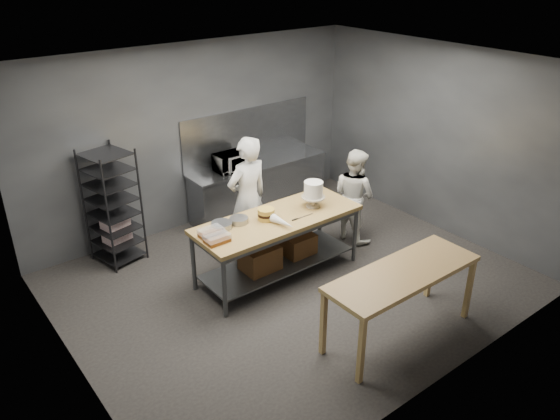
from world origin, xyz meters
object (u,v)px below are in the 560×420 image
at_px(chef_behind, 248,199).
at_px(chef_right, 354,195).
at_px(near_counter, 403,278).
at_px(microwave, 231,162).
at_px(frosted_cake_stand, 313,191).
at_px(work_table, 277,239).
at_px(layer_cake, 266,214).
at_px(speed_rack, 113,207).

relative_size(chef_behind, chef_right, 1.26).
bearing_deg(near_counter, microwave, 87.76).
relative_size(microwave, frosted_cake_stand, 1.42).
bearing_deg(frosted_cake_stand, chef_right, 10.04).
relative_size(work_table, frosted_cake_stand, 6.31).
bearing_deg(chef_behind, near_counter, 93.89).
relative_size(chef_behind, layer_cake, 8.26).
bearing_deg(layer_cake, microwave, 70.90).
bearing_deg(near_counter, chef_right, 58.29).
bearing_deg(speed_rack, work_table, -48.37).
height_order(near_counter, chef_behind, chef_behind).
relative_size(speed_rack, layer_cake, 7.62).
height_order(work_table, speed_rack, speed_rack).
xyz_separation_m(work_table, microwave, (0.49, 1.90, 0.48)).
relative_size(near_counter, frosted_cake_stand, 5.26).
bearing_deg(near_counter, layer_cake, 103.79).
relative_size(speed_rack, microwave, 3.23).
relative_size(speed_rack, chef_right, 1.16).
bearing_deg(microwave, frosted_cake_stand, -86.04).
distance_m(chef_right, layer_cake, 1.82).
bearing_deg(chef_right, chef_behind, 69.22).
distance_m(microwave, layer_cake, 1.97).
bearing_deg(chef_right, speed_rack, 60.69).
height_order(microwave, layer_cake, microwave).
distance_m(work_table, microwave, 2.02).
distance_m(speed_rack, layer_cake, 2.31).
relative_size(work_table, layer_cake, 10.45).
bearing_deg(chef_right, layer_cake, 91.21).
bearing_deg(work_table, microwave, 75.65).
bearing_deg(frosted_cake_stand, speed_rack, 140.35).
distance_m(near_counter, frosted_cake_stand, 1.98).
xyz_separation_m(chef_right, microwave, (-1.15, 1.75, 0.30)).
height_order(work_table, microwave, microwave).
relative_size(near_counter, layer_cake, 8.71).
bearing_deg(chef_right, microwave, 31.20).
distance_m(near_counter, microwave, 3.87).
bearing_deg(microwave, chef_behind, -112.37).
height_order(speed_rack, chef_behind, chef_behind).
bearing_deg(near_counter, work_table, 99.68).
xyz_separation_m(chef_behind, layer_cake, (-0.15, -0.66, 0.05)).
height_order(speed_rack, frosted_cake_stand, speed_rack).
bearing_deg(chef_right, work_table, 92.99).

